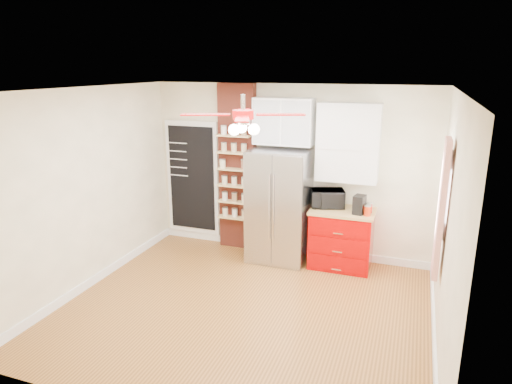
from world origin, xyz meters
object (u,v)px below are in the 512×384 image
(red_cabinet, at_px, (341,238))
(canister_left, at_px, (367,211))
(fridge, at_px, (279,206))
(pantry_jar_oats, at_px, (223,164))
(ceiling_fan, at_px, (243,115))
(coffee_maker, at_px, (359,205))
(toaster_oven, at_px, (327,198))

(red_cabinet, distance_m, canister_left, 0.66)
(fridge, bearing_deg, pantry_jar_oats, 172.59)
(red_cabinet, xyz_separation_m, canister_left, (0.37, -0.16, 0.52))
(ceiling_fan, height_order, coffee_maker, ceiling_fan)
(canister_left, bearing_deg, toaster_oven, 159.98)
(ceiling_fan, height_order, pantry_jar_oats, ceiling_fan)
(red_cabinet, bearing_deg, coffee_maker, -22.33)
(fridge, bearing_deg, toaster_oven, 9.20)
(pantry_jar_oats, bearing_deg, red_cabinet, -2.31)
(coffee_maker, bearing_deg, canister_left, -15.23)
(red_cabinet, bearing_deg, pantry_jar_oats, 177.69)
(red_cabinet, height_order, pantry_jar_oats, pantry_jar_oats)
(fridge, relative_size, coffee_maker, 6.45)
(coffee_maker, xyz_separation_m, canister_left, (0.12, -0.06, -0.06))
(ceiling_fan, distance_m, coffee_maker, 2.40)
(ceiling_fan, bearing_deg, coffee_maker, 53.58)
(ceiling_fan, xyz_separation_m, coffee_maker, (1.17, 1.58, -1.39))
(fridge, distance_m, red_cabinet, 1.06)
(toaster_oven, xyz_separation_m, coffee_maker, (0.50, -0.17, 0.00))
(canister_left, bearing_deg, ceiling_fan, -130.26)
(ceiling_fan, bearing_deg, fridge, 91.76)
(red_cabinet, xyz_separation_m, toaster_oven, (-0.25, 0.07, 0.58))
(toaster_oven, distance_m, canister_left, 0.66)
(red_cabinet, relative_size, ceiling_fan, 0.67)
(red_cabinet, distance_m, coffee_maker, 0.64)
(fridge, xyz_separation_m, toaster_oven, (0.72, 0.12, 0.16))
(coffee_maker, relative_size, pantry_jar_oats, 2.03)
(fridge, xyz_separation_m, canister_left, (1.34, -0.11, 0.10))
(fridge, height_order, red_cabinet, fridge)
(fridge, bearing_deg, ceiling_fan, -88.24)
(coffee_maker, bearing_deg, fridge, -172.51)
(coffee_maker, distance_m, canister_left, 0.15)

